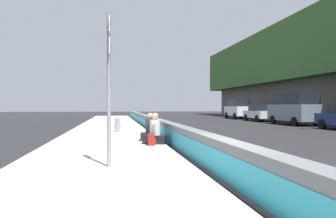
{
  "coord_description": "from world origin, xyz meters",
  "views": [
    {
      "loc": [
        -6.48,
        2.32,
        1.57
      ],
      "look_at": [
        9.32,
        -0.3,
        1.4
      ],
      "focal_mm": 34.72,
      "sensor_mm": 36.0,
      "label": 1
    }
  ],
  "objects": [
    {
      "name": "parked_car_midline",
      "position": [
        24.03,
        -12.05,
        0.86
      ],
      "size": [
        4.57,
        2.08,
        1.71
      ],
      "color": "silver",
      "rests_on": "ground_plane"
    },
    {
      "name": "parked_car_far",
      "position": [
        30.33,
        -12.27,
        1.18
      ],
      "size": [
        4.86,
        2.18,
        2.28
      ],
      "color": "silver",
      "rests_on": "ground_plane"
    },
    {
      "name": "ground_plane",
      "position": [
        0.0,
        0.0,
        0.0
      ],
      "size": [
        160.0,
        160.0,
        0.0
      ],
      "primitive_type": "plane",
      "color": "#232326",
      "rests_on": "ground"
    },
    {
      "name": "backpack",
      "position": [
        5.1,
        1.01,
        0.33
      ],
      "size": [
        0.32,
        0.28,
        0.4
      ],
      "color": "maroon",
      "rests_on": "sidewalk_strip"
    },
    {
      "name": "sidewalk_strip",
      "position": [
        0.0,
        2.65,
        0.07
      ],
      "size": [
        80.0,
        4.4,
        0.14
      ],
      "primitive_type": "cube",
      "color": "#B5B2A8",
      "rests_on": "ground_plane"
    },
    {
      "name": "route_sign_post",
      "position": [
        1.2,
        2.44,
        2.21
      ],
      "size": [
        0.44,
        0.09,
        3.6
      ],
      "color": "gray",
      "rests_on": "sidewalk_strip"
    },
    {
      "name": "seated_person_middle",
      "position": [
        6.81,
        0.86,
        0.49
      ],
      "size": [
        0.75,
        0.86,
        1.13
      ],
      "color": "black",
      "rests_on": "sidewalk_strip"
    },
    {
      "name": "jersey_barrier",
      "position": [
        0.0,
        0.0,
        0.42
      ],
      "size": [
        76.0,
        0.45,
        0.85
      ],
      "color": "slate",
      "rests_on": "ground_plane"
    },
    {
      "name": "fire_hydrant",
      "position": [
        11.31,
        2.16,
        0.59
      ],
      "size": [
        0.26,
        0.46,
        0.88
      ],
      "color": "gray",
      "rests_on": "sidewalk_strip"
    },
    {
      "name": "parked_car_fourth",
      "position": [
        17.82,
        -12.08,
        1.35
      ],
      "size": [
        5.15,
        2.2,
        2.56
      ],
      "color": "slate",
      "rests_on": "ground_plane"
    },
    {
      "name": "seated_person_foreground",
      "position": [
        5.7,
        0.8,
        0.5
      ],
      "size": [
        0.92,
        1.0,
        1.15
      ],
      "color": "black",
      "rests_on": "sidewalk_strip"
    }
  ]
}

